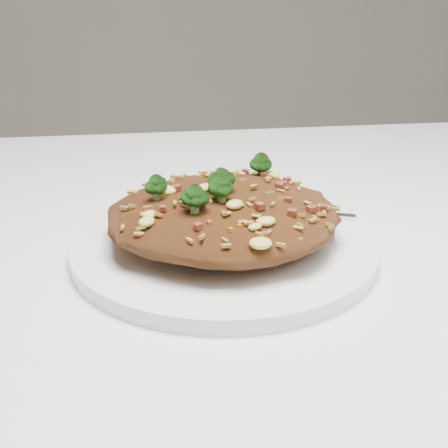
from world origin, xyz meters
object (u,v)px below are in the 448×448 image
(plate, at_px, (224,247))
(fork, at_px, (280,211))
(fried_rice, at_px, (224,208))
(dining_table, at_px, (315,314))

(plate, height_order, fork, fork)
(plate, bearing_deg, fried_rice, -176.37)
(plate, height_order, fried_rice, fried_rice)
(dining_table, relative_size, fork, 7.64)
(dining_table, relative_size, fried_rice, 5.96)
(dining_table, relative_size, plate, 4.47)
(fried_rice, height_order, fork, fried_rice)
(plate, xyz_separation_m, fork, (0.06, 0.06, 0.01))
(dining_table, height_order, fried_rice, fried_rice)
(plate, distance_m, fried_rice, 0.04)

